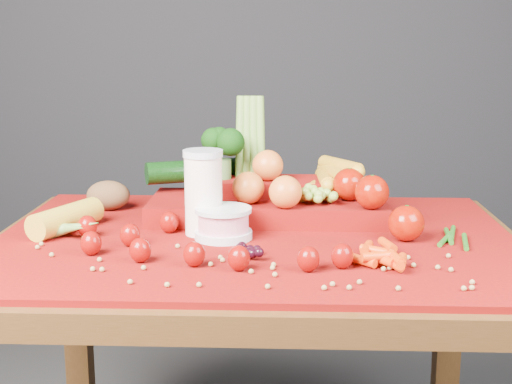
{
  "coord_description": "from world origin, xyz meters",
  "views": [
    {
      "loc": [
        0.06,
        -1.4,
        1.16
      ],
      "look_at": [
        0.0,
        0.02,
        0.85
      ],
      "focal_mm": 50.0,
      "sensor_mm": 36.0,
      "label": 1
    }
  ],
  "objects_px": {
    "yogurt_bowl": "(223,222)",
    "produce_mound": "(274,192)",
    "table": "(256,286)",
    "milk_glass": "(203,189)"
  },
  "relations": [
    {
      "from": "table",
      "to": "produce_mound",
      "type": "relative_size",
      "value": 1.82
    },
    {
      "from": "yogurt_bowl",
      "to": "produce_mound",
      "type": "bearing_deg",
      "value": 60.41
    },
    {
      "from": "milk_glass",
      "to": "yogurt_bowl",
      "type": "bearing_deg",
      "value": -37.12
    },
    {
      "from": "table",
      "to": "milk_glass",
      "type": "height_order",
      "value": "milk_glass"
    },
    {
      "from": "produce_mound",
      "to": "yogurt_bowl",
      "type": "bearing_deg",
      "value": -119.59
    },
    {
      "from": "table",
      "to": "milk_glass",
      "type": "relative_size",
      "value": 6.3
    },
    {
      "from": "yogurt_bowl",
      "to": "produce_mound",
      "type": "distance_m",
      "value": 0.2
    },
    {
      "from": "milk_glass",
      "to": "yogurt_bowl",
      "type": "relative_size",
      "value": 1.5
    },
    {
      "from": "yogurt_bowl",
      "to": "produce_mound",
      "type": "height_order",
      "value": "produce_mound"
    },
    {
      "from": "table",
      "to": "produce_mound",
      "type": "distance_m",
      "value": 0.23
    }
  ]
}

